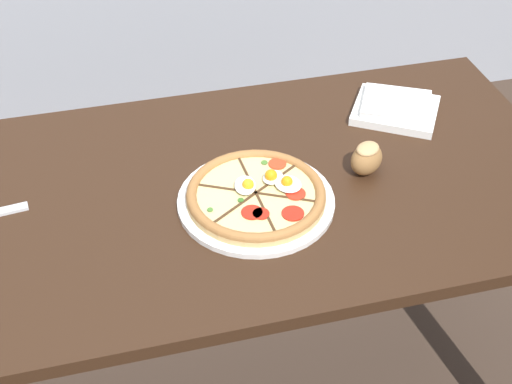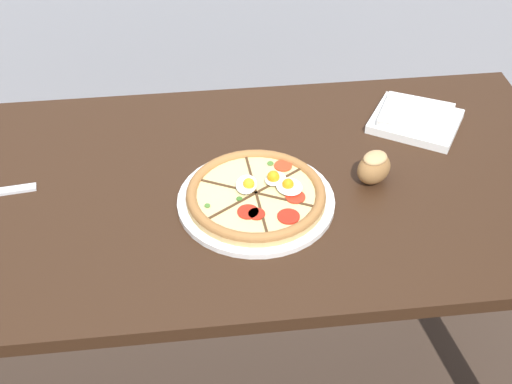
# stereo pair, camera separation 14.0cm
# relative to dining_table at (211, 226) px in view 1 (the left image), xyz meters

# --- Properties ---
(dining_table) EXTENTS (1.53, 0.74, 0.74)m
(dining_table) POSITION_rel_dining_table_xyz_m (0.00, 0.00, 0.00)
(dining_table) COLOR #331E11
(dining_table) RESTS_ON ground_plane
(pizza) EXTENTS (0.31, 0.31, 0.05)m
(pizza) POSITION_rel_dining_table_xyz_m (0.08, -0.07, 0.12)
(pizza) COLOR white
(pizza) RESTS_ON dining_table
(napkin_folded) EXTENTS (0.24, 0.23, 0.04)m
(napkin_folded) POSITION_rel_dining_table_xyz_m (0.48, 0.16, 0.12)
(napkin_folded) COLOR white
(napkin_folded) RESTS_ON dining_table
(bread_piece_near) EXTENTS (0.10, 0.09, 0.07)m
(bread_piece_near) POSITION_rel_dining_table_xyz_m (0.33, -0.02, 0.14)
(bread_piece_near) COLOR olive
(bread_piece_near) RESTS_ON dining_table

